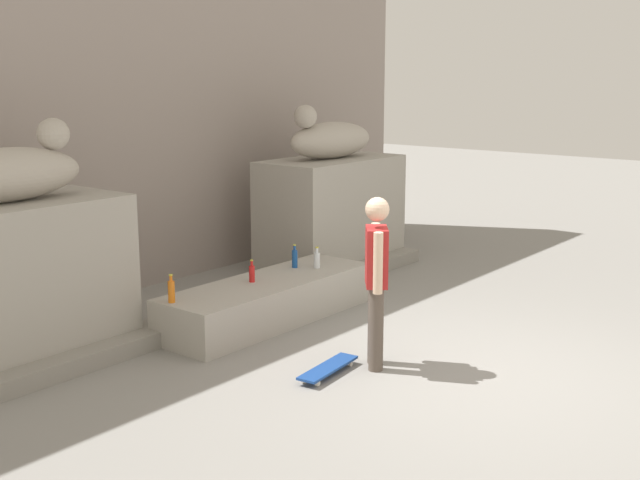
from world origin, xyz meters
name	(u,v)px	position (x,y,z in m)	size (l,w,h in m)	color
ground_plane	(476,374)	(0.00, 0.00, 0.00)	(40.00, 40.00, 0.00)	gray
facade_wall	(117,78)	(0.00, 5.24, 2.73)	(11.30, 0.60, 5.46)	gray
pedestal_left	(13,283)	(-2.52, 3.71, 0.80)	(2.21, 1.12, 1.60)	#A39E93
pedestal_right	(331,213)	(2.52, 3.71, 0.80)	(2.21, 1.12, 1.60)	#A39E93
statue_reclining_left	(7,172)	(-2.49, 3.71, 1.88)	(1.61, 0.59, 0.78)	#B2A99C
statue_reclining_right	(330,139)	(2.49, 3.72, 1.88)	(1.62, 0.63, 0.78)	#B2A99C
ledge_block	(269,300)	(0.00, 2.66, 0.24)	(2.80, 0.87, 0.49)	#A39E93
skater	(376,275)	(-0.43, 0.87, 0.92)	(0.44, 0.38, 1.67)	brown
skateboard	(328,368)	(-0.88, 1.09, 0.06)	(0.82, 0.29, 0.08)	navy
bottle_orange	(171,291)	(-1.29, 2.82, 0.61)	(0.07, 0.07, 0.30)	orange
bottle_red	(252,273)	(-0.18, 2.74, 0.59)	(0.07, 0.07, 0.26)	red
bottle_clear	(317,260)	(0.80, 2.58, 0.59)	(0.07, 0.07, 0.26)	silver
bottle_blue	(295,258)	(0.64, 2.81, 0.60)	(0.07, 0.07, 0.29)	#194C99
stair_step	(239,306)	(0.00, 3.13, 0.09)	(7.26, 0.50, 0.18)	gray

